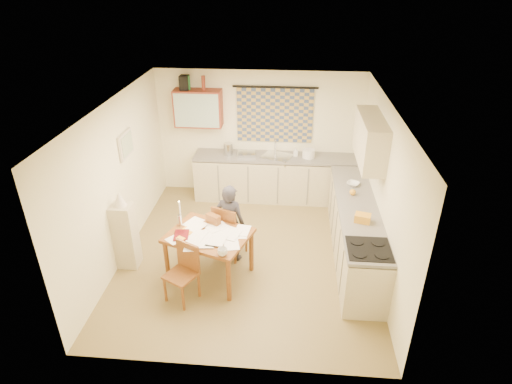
# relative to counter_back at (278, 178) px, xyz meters

# --- Properties ---
(floor) EXTENTS (4.00, 4.50, 0.02)m
(floor) POSITION_rel_counter_back_xyz_m (-0.41, -1.95, -0.46)
(floor) COLOR brown
(floor) RESTS_ON ground
(ceiling) EXTENTS (4.00, 4.50, 0.02)m
(ceiling) POSITION_rel_counter_back_xyz_m (-0.41, -1.95, 2.06)
(ceiling) COLOR white
(ceiling) RESTS_ON floor
(wall_back) EXTENTS (4.00, 0.02, 2.50)m
(wall_back) POSITION_rel_counter_back_xyz_m (-0.41, 0.31, 0.80)
(wall_back) COLOR #F7F0C6
(wall_back) RESTS_ON floor
(wall_front) EXTENTS (4.00, 0.02, 2.50)m
(wall_front) POSITION_rel_counter_back_xyz_m (-0.41, -4.21, 0.80)
(wall_front) COLOR #F7F0C6
(wall_front) RESTS_ON floor
(wall_left) EXTENTS (0.02, 4.50, 2.50)m
(wall_left) POSITION_rel_counter_back_xyz_m (-2.42, -1.95, 0.80)
(wall_left) COLOR #F7F0C6
(wall_left) RESTS_ON floor
(wall_right) EXTENTS (0.02, 4.50, 2.50)m
(wall_right) POSITION_rel_counter_back_xyz_m (1.60, -1.95, 0.80)
(wall_right) COLOR #F7F0C6
(wall_right) RESTS_ON floor
(window_blind) EXTENTS (1.45, 0.03, 1.05)m
(window_blind) POSITION_rel_counter_back_xyz_m (-0.11, 0.27, 1.20)
(window_blind) COLOR #34456C
(window_blind) RESTS_ON wall_back
(curtain_rod) EXTENTS (1.60, 0.04, 0.04)m
(curtain_rod) POSITION_rel_counter_back_xyz_m (-0.11, 0.25, 1.75)
(curtain_rod) COLOR black
(curtain_rod) RESTS_ON wall_back
(wall_cabinet) EXTENTS (0.90, 0.34, 0.70)m
(wall_cabinet) POSITION_rel_counter_back_xyz_m (-1.56, 0.13, 1.35)
(wall_cabinet) COLOR maroon
(wall_cabinet) RESTS_ON wall_back
(wall_cabinet_glass) EXTENTS (0.84, 0.02, 0.64)m
(wall_cabinet_glass) POSITION_rel_counter_back_xyz_m (-1.56, -0.04, 1.35)
(wall_cabinet_glass) COLOR #99B2A5
(wall_cabinet_glass) RESTS_ON wall_back
(upper_cabinet_right) EXTENTS (0.34, 1.30, 0.70)m
(upper_cabinet_right) POSITION_rel_counter_back_xyz_m (1.42, -1.40, 1.40)
(upper_cabinet_right) COLOR tan
(upper_cabinet_right) RESTS_ON wall_right
(framed_print) EXTENTS (0.04, 0.50, 0.40)m
(framed_print) POSITION_rel_counter_back_xyz_m (-2.38, -1.55, 1.25)
(framed_print) COLOR beige
(framed_print) RESTS_ON wall_left
(print_canvas) EXTENTS (0.01, 0.42, 0.32)m
(print_canvas) POSITION_rel_counter_back_xyz_m (-2.35, -1.55, 1.25)
(print_canvas) COLOR silver
(print_canvas) RESTS_ON wall_left
(counter_back) EXTENTS (3.30, 0.62, 0.92)m
(counter_back) POSITION_rel_counter_back_xyz_m (0.00, 0.00, 0.00)
(counter_back) COLOR tan
(counter_back) RESTS_ON floor
(counter_right) EXTENTS (0.62, 2.95, 0.92)m
(counter_right) POSITION_rel_counter_back_xyz_m (1.29, -1.84, -0.00)
(counter_right) COLOR tan
(counter_right) RESTS_ON floor
(stove) EXTENTS (0.60, 0.60, 0.93)m
(stove) POSITION_rel_counter_back_xyz_m (1.29, -2.96, 0.01)
(stove) COLOR white
(stove) RESTS_ON floor
(sink) EXTENTS (0.67, 0.62, 0.10)m
(sink) POSITION_rel_counter_back_xyz_m (-0.04, 0.00, 0.43)
(sink) COLOR silver
(sink) RESTS_ON counter_back
(tap) EXTENTS (0.04, 0.04, 0.28)m
(tap) POSITION_rel_counter_back_xyz_m (-0.08, 0.18, 0.61)
(tap) COLOR silver
(tap) RESTS_ON counter_back
(dish_rack) EXTENTS (0.38, 0.33, 0.06)m
(dish_rack) POSITION_rel_counter_back_xyz_m (-0.63, 0.00, 0.50)
(dish_rack) COLOR silver
(dish_rack) RESTS_ON counter_back
(kettle) EXTENTS (0.21, 0.21, 0.24)m
(kettle) POSITION_rel_counter_back_xyz_m (-0.99, 0.00, 0.59)
(kettle) COLOR silver
(kettle) RESTS_ON counter_back
(mixing_bowl) EXTENTS (0.24, 0.24, 0.16)m
(mixing_bowl) POSITION_rel_counter_back_xyz_m (0.57, 0.00, 0.55)
(mixing_bowl) COLOR white
(mixing_bowl) RESTS_ON counter_back
(soap_bottle) EXTENTS (0.09, 0.09, 0.18)m
(soap_bottle) POSITION_rel_counter_back_xyz_m (0.32, 0.05, 0.56)
(soap_bottle) COLOR white
(soap_bottle) RESTS_ON counter_back
(bowl) EXTENTS (0.36, 0.36, 0.05)m
(bowl) POSITION_rel_counter_back_xyz_m (1.29, -1.12, 0.49)
(bowl) COLOR white
(bowl) RESTS_ON counter_right
(orange_bag) EXTENTS (0.25, 0.21, 0.12)m
(orange_bag) POSITION_rel_counter_back_xyz_m (1.29, -2.28, 0.53)
(orange_bag) COLOR orange
(orange_bag) RESTS_ON counter_right
(fruit_orange) EXTENTS (0.10, 0.10, 0.10)m
(fruit_orange) POSITION_rel_counter_back_xyz_m (1.24, -1.47, 0.52)
(fruit_orange) COLOR orange
(fruit_orange) RESTS_ON counter_right
(speaker) EXTENTS (0.16, 0.20, 0.26)m
(speaker) POSITION_rel_counter_back_xyz_m (-1.79, 0.13, 1.83)
(speaker) COLOR black
(speaker) RESTS_ON wall_cabinet
(bottle_green) EXTENTS (0.08, 0.08, 0.26)m
(bottle_green) POSITION_rel_counter_back_xyz_m (-1.71, 0.13, 1.83)
(bottle_green) COLOR #195926
(bottle_green) RESTS_ON wall_cabinet
(bottle_brown) EXTENTS (0.08, 0.08, 0.26)m
(bottle_brown) POSITION_rel_counter_back_xyz_m (-1.43, 0.13, 1.83)
(bottle_brown) COLOR maroon
(bottle_brown) RESTS_ON wall_cabinet
(dining_table) EXTENTS (1.36, 1.20, 0.75)m
(dining_table) POSITION_rel_counter_back_xyz_m (-0.92, -2.54, -0.07)
(dining_table) COLOR brown
(dining_table) RESTS_ON floor
(chair_far) EXTENTS (0.56, 0.56, 0.94)m
(chair_far) POSITION_rel_counter_back_xyz_m (-0.69, -1.99, -0.16)
(chair_far) COLOR brown
(chair_far) RESTS_ON floor
(chair_near) EXTENTS (0.53, 0.53, 0.86)m
(chair_near) POSITION_rel_counter_back_xyz_m (-1.22, -3.08, -0.19)
(chair_near) COLOR brown
(chair_near) RESTS_ON floor
(person) EXTENTS (0.64, 0.56, 1.31)m
(person) POSITION_rel_counter_back_xyz_m (-0.67, -2.06, 0.20)
(person) COLOR black
(person) RESTS_ON floor
(shelf_stand) EXTENTS (0.32, 0.30, 1.07)m
(shelf_stand) POSITION_rel_counter_back_xyz_m (-2.25, -2.38, 0.08)
(shelf_stand) COLOR tan
(shelf_stand) RESTS_ON floor
(lampshade) EXTENTS (0.20, 0.20, 0.22)m
(lampshade) POSITION_rel_counter_back_xyz_m (-2.25, -2.38, 0.73)
(lampshade) COLOR beige
(lampshade) RESTS_ON shelf_stand
(letter_rack) EXTENTS (0.24, 0.20, 0.16)m
(letter_rack) POSITION_rel_counter_back_xyz_m (-0.89, -2.27, 0.38)
(letter_rack) COLOR brown
(letter_rack) RESTS_ON dining_table
(mug) EXTENTS (0.24, 0.24, 0.11)m
(mug) POSITION_rel_counter_back_xyz_m (-0.64, -3.03, 0.35)
(mug) COLOR white
(mug) RESTS_ON dining_table
(magazine) EXTENTS (0.29, 0.34, 0.03)m
(magazine) POSITION_rel_counter_back_xyz_m (-1.40, -2.64, 0.31)
(magazine) COLOR maroon
(magazine) RESTS_ON dining_table
(book) EXTENTS (0.41, 0.42, 0.02)m
(book) POSITION_rel_counter_back_xyz_m (-1.35, -2.51, 0.31)
(book) COLOR orange
(book) RESTS_ON dining_table
(orange_box) EXTENTS (0.14, 0.13, 0.04)m
(orange_box) POSITION_rel_counter_back_xyz_m (-1.28, -2.73, 0.32)
(orange_box) COLOR orange
(orange_box) RESTS_ON dining_table
(eyeglasses) EXTENTS (0.13, 0.06, 0.02)m
(eyeglasses) POSITION_rel_counter_back_xyz_m (-0.85, -2.85, 0.31)
(eyeglasses) COLOR black
(eyeglasses) RESTS_ON dining_table
(candle_holder) EXTENTS (0.07, 0.07, 0.18)m
(candle_holder) POSITION_rel_counter_back_xyz_m (-1.39, -2.34, 0.39)
(candle_holder) COLOR silver
(candle_holder) RESTS_ON dining_table
(candle) EXTENTS (0.03, 0.03, 0.22)m
(candle) POSITION_rel_counter_back_xyz_m (-1.38, -2.32, 0.59)
(candle) COLOR white
(candle) RESTS_ON dining_table
(candle_flame) EXTENTS (0.02, 0.02, 0.02)m
(candle_flame) POSITION_rel_counter_back_xyz_m (-1.37, -2.36, 0.71)
(candle_flame) COLOR #FFCC66
(candle_flame) RESTS_ON dining_table
(papers) EXTENTS (1.20, 0.96, 0.03)m
(papers) POSITION_rel_counter_back_xyz_m (-0.87, -2.55, 0.31)
(papers) COLOR white
(papers) RESTS_ON dining_table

